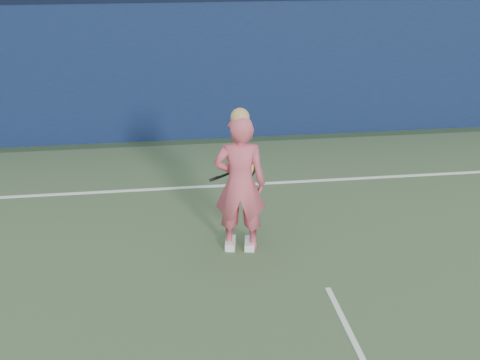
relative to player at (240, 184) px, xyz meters
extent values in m
plane|color=#263B24|center=(0.83, -2.06, -0.86)|extent=(80.00, 80.00, 0.00)
cube|color=#0C1B37|center=(0.83, 4.44, 0.39)|extent=(24.00, 0.40, 2.50)
imported|color=#CF5062|center=(0.00, 0.00, -0.01)|extent=(0.68, 0.51, 1.71)
sphere|color=tan|center=(0.00, 0.00, 0.82)|extent=(0.22, 0.22, 0.22)
cube|color=white|center=(0.12, -0.02, -0.81)|extent=(0.17, 0.30, 0.10)
cube|color=white|center=(-0.12, 0.02, -0.81)|extent=(0.17, 0.30, 0.10)
torus|color=black|center=(0.12, 0.48, 0.00)|extent=(0.33, 0.18, 0.33)
torus|color=gold|center=(0.12, 0.48, 0.00)|extent=(0.27, 0.14, 0.27)
cylinder|color=beige|center=(0.12, 0.48, 0.00)|extent=(0.26, 0.13, 0.27)
cylinder|color=black|center=(-0.13, 0.47, -0.07)|extent=(0.30, 0.09, 0.11)
cylinder|color=black|center=(-0.27, 0.46, -0.11)|extent=(0.14, 0.07, 0.07)
cube|color=white|center=(0.83, 1.94, -0.85)|extent=(11.00, 0.08, 0.01)
camera|label=1|loc=(-0.88, -6.52, 2.80)|focal=45.00mm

